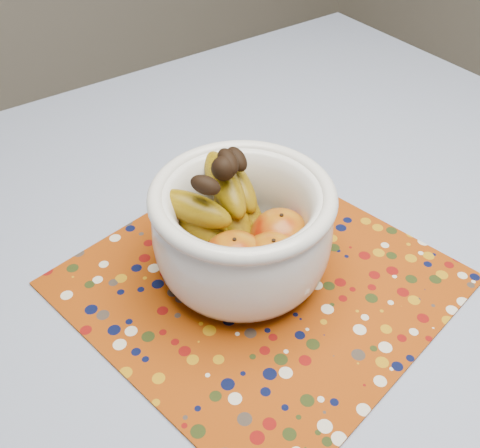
{
  "coord_description": "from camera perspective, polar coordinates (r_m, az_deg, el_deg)",
  "views": [
    {
      "loc": [
        -0.44,
        -0.43,
        1.33
      ],
      "look_at": [
        -0.12,
        0.02,
        0.85
      ],
      "focal_mm": 42.0,
      "sensor_mm": 36.0,
      "label": 1
    }
  ],
  "objects": [
    {
      "name": "fruit_bowl",
      "position": [
        0.73,
        -0.13,
        -0.15
      ],
      "size": [
        0.24,
        0.24,
        0.18
      ],
      "color": "silver",
      "rests_on": "placemat"
    },
    {
      "name": "tablecloth",
      "position": [
        0.84,
        7.36,
        -2.49
      ],
      "size": [
        1.32,
        1.32,
        0.01
      ],
      "primitive_type": "cube",
      "color": "#6577A8",
      "rests_on": "table"
    },
    {
      "name": "placemat",
      "position": [
        0.78,
        1.96,
        -5.76
      ],
      "size": [
        0.52,
        0.52,
        0.0
      ],
      "primitive_type": "cube",
      "rotation": [
        0.0,
        0.0,
        0.19
      ],
      "color": "#873307",
      "rests_on": "tablecloth"
    },
    {
      "name": "table",
      "position": [
        0.9,
        6.91,
        -6.24
      ],
      "size": [
        1.2,
        1.2,
        0.75
      ],
      "color": "brown",
      "rests_on": "ground"
    }
  ]
}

